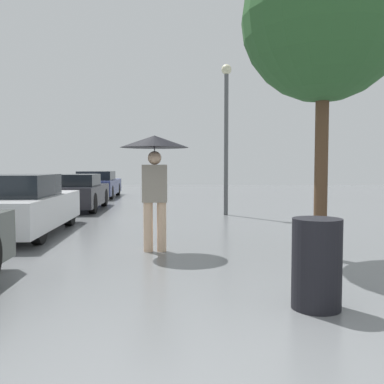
% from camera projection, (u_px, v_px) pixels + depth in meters
% --- Properties ---
extents(pedestrian, '(1.16, 1.16, 1.97)m').
position_uv_depth(pedestrian, '(155.00, 159.00, 7.21)').
color(pedestrian, beige).
rests_on(pedestrian, ground_plane).
extents(parked_car_second, '(1.85, 4.12, 1.28)m').
position_uv_depth(parked_car_second, '(16.00, 206.00, 9.13)').
color(parked_car_second, silver).
rests_on(parked_car_second, ground_plane).
extents(parked_car_third, '(1.63, 3.84, 1.19)m').
position_uv_depth(parked_car_third, '(77.00, 193.00, 14.29)').
color(parked_car_third, black).
rests_on(parked_car_third, ground_plane).
extents(parked_car_farthest, '(1.77, 4.39, 1.23)m').
position_uv_depth(parked_car_farthest, '(97.00, 185.00, 20.08)').
color(parked_car_farthest, navy).
rests_on(parked_car_farthest, ground_plane).
extents(tree, '(2.55, 2.55, 5.01)m').
position_uv_depth(tree, '(324.00, 20.00, 6.61)').
color(tree, brown).
rests_on(tree, ground_plane).
extents(street_lamp, '(0.30, 0.30, 4.44)m').
position_uv_depth(street_lamp, '(226.00, 123.00, 12.63)').
color(street_lamp, '#515456').
rests_on(street_lamp, ground_plane).
extents(trash_bin, '(0.50, 0.50, 0.93)m').
position_uv_depth(trash_bin, '(317.00, 264.00, 4.35)').
color(trash_bin, black).
rests_on(trash_bin, ground_plane).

